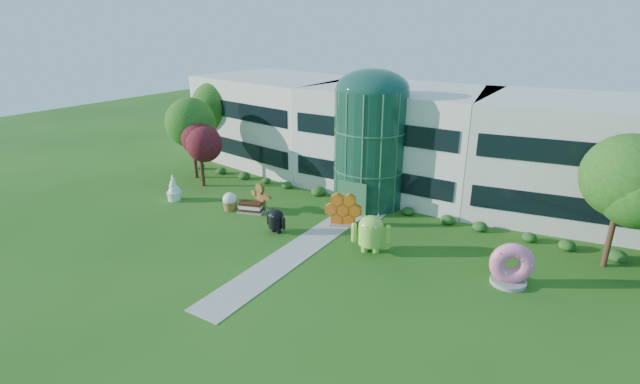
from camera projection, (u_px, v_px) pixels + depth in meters
The scene contains 14 objects.
ground at pixel (288, 258), 31.10m from camera, with size 140.00×140.00×0.00m, color #215114.
building at pixel (398, 137), 43.82m from camera, with size 46.00×15.00×9.30m, color beige, non-canonical shape.
atrium at pixel (370, 148), 38.96m from camera, with size 6.00×6.00×9.80m, color #194738.
walkway at pixel (305, 246), 32.68m from camera, with size 2.40×20.00×0.04m, color #9E9E93.
tree_red at pixel (201, 156), 43.79m from camera, with size 4.00×4.00×6.00m, color #3F0C14, non-canonical shape.
trees_backdrop at pixel (375, 154), 39.99m from camera, with size 52.00×8.00×8.40m, color #204F13, non-canonical shape.
android_green at pixel (371, 231), 31.39m from camera, with size 2.76×1.84×3.13m, color #8FD444, non-canonical shape.
android_black at pixel (276, 219), 34.51m from camera, with size 1.87×1.26×2.13m, color black, non-canonical shape.
donut at pixel (511, 263), 27.54m from camera, with size 2.65×1.27×2.76m, color #F15B8A, non-canonical shape.
gingerbread at pixel (260, 197), 38.50m from camera, with size 2.66×1.02×2.46m, color brown, non-canonical shape.
ice_cream_sandwich at pixel (251, 207), 38.33m from camera, with size 2.10×1.05×0.94m, color #32170B, non-canonical shape.
honeycomb at pixel (343, 211), 35.66m from camera, with size 3.03×1.08×2.38m, color orange, non-canonical shape.
froyo at pixel (174, 188), 40.78m from camera, with size 1.39×1.39×2.38m, color white, non-canonical shape.
cupcake at pixel (230, 201), 38.79m from camera, with size 1.29×1.29×1.55m, color white, non-canonical shape.
Camera 1 is at (16.57, -22.30, 14.81)m, focal length 26.00 mm.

